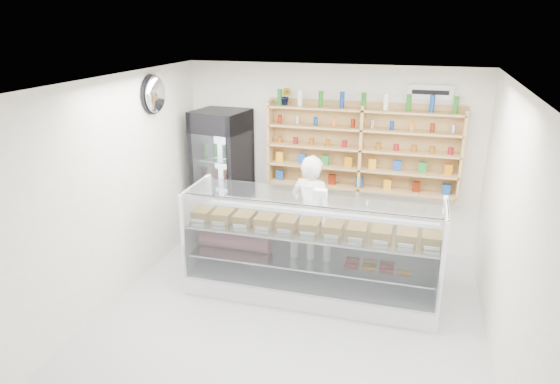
% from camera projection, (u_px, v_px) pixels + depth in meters
% --- Properties ---
extents(room, '(5.00, 5.00, 5.00)m').
position_uv_depth(room, '(286.00, 215.00, 5.42)').
color(room, '#ABACB0').
rests_on(room, ground).
extents(display_counter, '(3.18, 0.95, 1.39)m').
position_uv_depth(display_counter, '(311.00, 268.00, 6.44)').
color(display_counter, white).
rests_on(display_counter, floor).
extents(shop_worker, '(0.70, 0.55, 1.69)m').
position_uv_depth(shop_worker, '(311.00, 214.00, 6.95)').
color(shop_worker, white).
rests_on(shop_worker, floor).
extents(drinks_cooler, '(0.86, 0.84, 2.10)m').
position_uv_depth(drinks_cooler, '(223.00, 176.00, 7.90)').
color(drinks_cooler, black).
rests_on(drinks_cooler, floor).
extents(wall_shelving, '(2.84, 0.28, 1.33)m').
position_uv_depth(wall_shelving, '(361.00, 150.00, 7.35)').
color(wall_shelving, tan).
rests_on(wall_shelving, back_wall).
extents(potted_plant, '(0.16, 0.14, 0.27)m').
position_uv_depth(potted_plant, '(286.00, 96.00, 7.41)').
color(potted_plant, '#1E6626').
rests_on(potted_plant, wall_shelving).
extents(security_mirror, '(0.15, 0.50, 0.50)m').
position_uv_depth(security_mirror, '(155.00, 95.00, 6.73)').
color(security_mirror, silver).
rests_on(security_mirror, left_wall).
extents(wall_sign, '(0.62, 0.03, 0.20)m').
position_uv_depth(wall_sign, '(430.00, 92.00, 6.95)').
color(wall_sign, white).
rests_on(wall_sign, back_wall).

